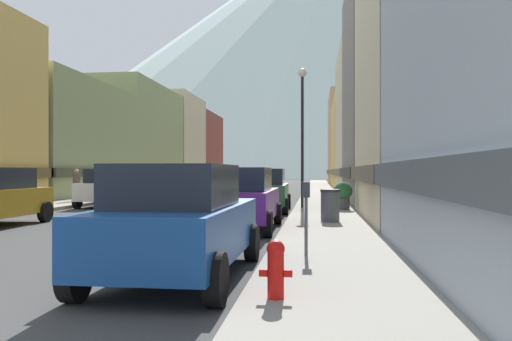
{
  "coord_description": "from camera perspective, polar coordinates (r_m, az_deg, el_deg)",
  "views": [
    {
      "loc": [
        5.93,
        -4.04,
        1.68
      ],
      "look_at": [
        0.84,
        39.36,
        1.74
      ],
      "focal_mm": 36.09,
      "sensor_mm": 36.0,
      "label": 1
    }
  ],
  "objects": [
    {
      "name": "storefront_right_3",
      "position": [
        38.1,
        14.77,
        4.91
      ],
      "size": [
        7.84,
        11.62,
        10.32
      ],
      "color": "beige",
      "rests_on": "ground"
    },
    {
      "name": "sidewalk_right",
      "position": [
        39.08,
        7.16,
        -2.43
      ],
      "size": [
        2.5,
        100.0,
        0.15
      ],
      "primitive_type": "cube",
      "color": "gray",
      "rests_on": "ground"
    },
    {
      "name": "storefront_right_4",
      "position": [
        50.75,
        12.07,
        2.59
      ],
      "size": [
        6.67,
        13.12,
        8.38
      ],
      "color": "#D8B259",
      "rests_on": "ground"
    },
    {
      "name": "storefront_left_4",
      "position": [
        59.38,
        -10.7,
        3.04
      ],
      "size": [
        8.89,
        10.39,
        10.16
      ],
      "color": "beige",
      "rests_on": "ground"
    },
    {
      "name": "car_right_1",
      "position": [
        14.69,
        -1.67,
        -3.11
      ],
      "size": [
        2.07,
        4.41,
        1.78
      ],
      "color": "#591E72",
      "rests_on": "ground"
    },
    {
      "name": "streetlamp_right",
      "position": [
        21.87,
        5.16,
        5.98
      ],
      "size": [
        0.36,
        0.36,
        5.86
      ],
      "color": "black",
      "rests_on": "sidewalk_right"
    },
    {
      "name": "pedestrian_0",
      "position": [
        27.84,
        -19.27,
        -1.65
      ],
      "size": [
        0.36,
        0.36,
        1.65
      ],
      "color": "brown",
      "rests_on": "sidewalk_left"
    },
    {
      "name": "trash_bin_right",
      "position": [
        15.74,
        8.22,
        -3.84
      ],
      "size": [
        0.59,
        0.59,
        0.98
      ],
      "color": "#4C5156",
      "rests_on": "sidewalk_right"
    },
    {
      "name": "car_right_0",
      "position": [
        8.15,
        -8.56,
        -5.55
      ],
      "size": [
        2.1,
        4.42,
        1.78
      ],
      "color": "#19478C",
      "rests_on": "ground"
    },
    {
      "name": "potted_plant_0",
      "position": [
        20.73,
        9.65,
        -2.59
      ],
      "size": [
        0.72,
        0.72,
        1.1
      ],
      "color": "#4C4C51",
      "rests_on": "sidewalk_right"
    },
    {
      "name": "car_left_2",
      "position": [
        25.42,
        -15.82,
        -1.83
      ],
      "size": [
        2.15,
        4.44,
        1.78
      ],
      "color": "silver",
      "rests_on": "ground"
    },
    {
      "name": "storefront_right_5",
      "position": [
        64.54,
        11.24,
        3.2
      ],
      "size": [
        7.38,
        13.48,
        11.08
      ],
      "color": "tan",
      "rests_on": "ground"
    },
    {
      "name": "storefront_right_2",
      "position": [
        27.63,
        18.85,
        8.1
      ],
      "size": [
        8.69,
        9.79,
        11.57
      ],
      "color": "#66605B",
      "rests_on": "ground"
    },
    {
      "name": "fire_hydrant_near",
      "position": [
        6.27,
        2.2,
        -10.66
      ],
      "size": [
        0.4,
        0.22,
        0.7
      ],
      "color": "red",
      "rests_on": "sidewalk_right"
    },
    {
      "name": "car_right_2",
      "position": [
        21.37,
        0.97,
        -2.16
      ],
      "size": [
        2.15,
        4.44,
        1.78
      ],
      "color": "#265933",
      "rests_on": "ground"
    },
    {
      "name": "sidewalk_left",
      "position": [
        40.93,
        -10.64,
        -2.32
      ],
      "size": [
        2.5,
        100.0,
        0.15
      ],
      "primitive_type": "cube",
      "color": "gray",
      "rests_on": "ground"
    },
    {
      "name": "storefront_left_2",
      "position": [
        35.87,
        -22.44,
        2.92
      ],
      "size": [
        8.31,
        12.54,
        7.37
      ],
      "color": "#8C9966",
      "rests_on": "ground"
    },
    {
      "name": "storefront_left_5",
      "position": [
        69.9,
        -7.41,
        2.26
      ],
      "size": [
        7.47,
        11.64,
        9.38
      ],
      "color": "brown",
      "rests_on": "ground"
    },
    {
      "name": "mountain_backdrop",
      "position": [
        272.38,
        10.66,
        13.58
      ],
      "size": [
        333.11,
        333.11,
        131.99
      ],
      "primitive_type": "cone",
      "color": "silver",
      "rests_on": "ground"
    },
    {
      "name": "storefront_left_3",
      "position": [
        47.94,
        -15.82,
        3.25
      ],
      "size": [
        10.1,
        13.29,
        9.23
      ],
      "color": "#8C9966",
      "rests_on": "ground"
    },
    {
      "name": "parking_meter_near",
      "position": [
        9.42,
        5.58,
        -4.12
      ],
      "size": [
        0.14,
        0.1,
        1.33
      ],
      "color": "#595960",
      "rests_on": "sidewalk_right"
    }
  ]
}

